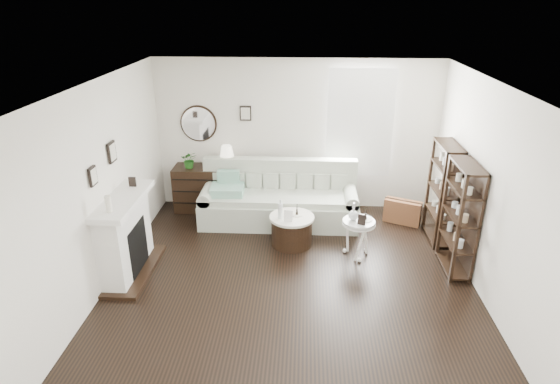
# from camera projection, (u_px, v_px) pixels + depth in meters

# --- Properties ---
(room) EXTENTS (5.50, 5.50, 5.50)m
(room) POSITION_uv_depth(u_px,v_px,m) (339.00, 123.00, 8.16)
(room) COLOR black
(room) RESTS_ON ground
(fireplace) EXTENTS (0.50, 1.40, 1.84)m
(fireplace) POSITION_uv_depth(u_px,v_px,m) (126.00, 238.00, 6.52)
(fireplace) COLOR white
(fireplace) RESTS_ON ground
(shelf_unit_far) EXTENTS (0.30, 0.80, 1.60)m
(shelf_unit_far) POSITION_uv_depth(u_px,v_px,m) (443.00, 193.00, 7.33)
(shelf_unit_far) COLOR black
(shelf_unit_far) RESTS_ON ground
(shelf_unit_near) EXTENTS (0.30, 0.80, 1.60)m
(shelf_unit_near) POSITION_uv_depth(u_px,v_px,m) (460.00, 218.00, 6.51)
(shelf_unit_near) COLOR black
(shelf_unit_near) RESTS_ON ground
(sofa) EXTENTS (2.69, 0.93, 1.04)m
(sofa) POSITION_uv_depth(u_px,v_px,m) (279.00, 202.00, 8.13)
(sofa) COLOR #AFB7A3
(sofa) RESTS_ON ground
(quilt) EXTENTS (0.57, 0.47, 0.14)m
(quilt) POSITION_uv_depth(u_px,v_px,m) (227.00, 190.00, 7.95)
(quilt) COLOR #289362
(quilt) RESTS_ON sofa
(suitcase) EXTENTS (0.65, 0.44, 0.41)m
(suitcase) POSITION_uv_depth(u_px,v_px,m) (402.00, 212.00, 8.09)
(suitcase) COLOR brown
(suitcase) RESTS_ON ground
(dresser) EXTENTS (1.23, 0.53, 0.82)m
(dresser) POSITION_uv_depth(u_px,v_px,m) (209.00, 188.00, 8.53)
(dresser) COLOR black
(dresser) RESTS_ON ground
(table_lamp) EXTENTS (0.33, 0.33, 0.41)m
(table_lamp) POSITION_uv_depth(u_px,v_px,m) (227.00, 157.00, 8.27)
(table_lamp) COLOR white
(table_lamp) RESTS_ON dresser
(potted_plant) EXTENTS (0.32, 0.29, 0.31)m
(potted_plant) POSITION_uv_depth(u_px,v_px,m) (189.00, 160.00, 8.27)
(potted_plant) COLOR #205B1A
(potted_plant) RESTS_ON dresser
(drum_table) EXTENTS (0.70, 0.70, 0.49)m
(drum_table) POSITION_uv_depth(u_px,v_px,m) (292.00, 230.00, 7.37)
(drum_table) COLOR black
(drum_table) RESTS_ON ground
(pedestal_table) EXTENTS (0.49, 0.49, 0.59)m
(pedestal_table) POSITION_uv_depth(u_px,v_px,m) (359.00, 224.00, 6.93)
(pedestal_table) COLOR silver
(pedestal_table) RESTS_ON ground
(eiffel_drum) EXTENTS (0.12, 0.12, 0.17)m
(eiffel_drum) POSITION_uv_depth(u_px,v_px,m) (297.00, 210.00, 7.29)
(eiffel_drum) COLOR black
(eiffel_drum) RESTS_ON drum_table
(bottle_drum) EXTENTS (0.07, 0.07, 0.31)m
(bottle_drum) POSITION_uv_depth(u_px,v_px,m) (280.00, 209.00, 7.16)
(bottle_drum) COLOR silver
(bottle_drum) RESTS_ON drum_table
(card_frame_drum) EXTENTS (0.14, 0.07, 0.18)m
(card_frame_drum) POSITION_uv_depth(u_px,v_px,m) (288.00, 216.00, 7.09)
(card_frame_drum) COLOR white
(card_frame_drum) RESTS_ON drum_table
(eiffel_ped) EXTENTS (0.12, 0.12, 0.19)m
(eiffel_ped) POSITION_uv_depth(u_px,v_px,m) (366.00, 214.00, 6.90)
(eiffel_ped) COLOR black
(eiffel_ped) RESTS_ON pedestal_table
(flask_ped) EXTENTS (0.15, 0.15, 0.28)m
(flask_ped) POSITION_uv_depth(u_px,v_px,m) (354.00, 211.00, 6.88)
(flask_ped) COLOR silver
(flask_ped) RESTS_ON pedestal_table
(card_frame_ped) EXTENTS (0.12, 0.08, 0.15)m
(card_frame_ped) POSITION_uv_depth(u_px,v_px,m) (362.00, 220.00, 6.76)
(card_frame_ped) COLOR black
(card_frame_ped) RESTS_ON pedestal_table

